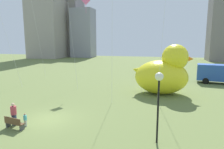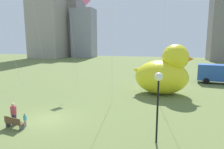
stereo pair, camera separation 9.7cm
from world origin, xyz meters
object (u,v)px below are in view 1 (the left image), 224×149
(giant_inflatable_duck, at_px, (163,73))
(box_truck, at_px, (218,74))
(park_bench, at_px, (14,123))
(person_child, at_px, (25,119))
(person_adult, at_px, (14,113))
(kite_pink, at_px, (85,4))
(lamppost, at_px, (159,87))

(giant_inflatable_duck, distance_m, box_truck, 11.53)
(park_bench, bearing_deg, person_child, 52.20)
(person_adult, distance_m, kite_pink, 18.46)
(person_adult, height_order, box_truck, box_truck)
(person_adult, bearing_deg, person_child, 2.58)
(person_child, distance_m, box_truck, 27.37)
(giant_inflatable_duck, height_order, kite_pink, kite_pink)
(kite_pink, bearing_deg, giant_inflatable_duck, -14.29)
(park_bench, height_order, giant_inflatable_duck, giant_inflatable_duck)
(person_adult, bearing_deg, park_bench, -51.99)
(person_adult, xyz_separation_m, lamppost, (10.63, -0.07, 2.62))
(giant_inflatable_duck, bearing_deg, park_bench, -128.86)
(box_truck, height_order, kite_pink, kite_pink)
(park_bench, xyz_separation_m, giant_inflatable_duck, (10.47, 13.00, 2.08))
(person_adult, bearing_deg, box_truck, 47.50)
(park_bench, distance_m, person_adult, 0.89)
(box_truck, bearing_deg, giant_inflatable_duck, -134.14)
(park_bench, bearing_deg, lamppost, 2.87)
(giant_inflatable_duck, bearing_deg, person_adult, -131.36)
(box_truck, distance_m, kite_pink, 22.16)
(person_child, relative_size, giant_inflatable_duck, 0.14)
(person_adult, relative_size, person_child, 1.75)
(person_adult, relative_size, giant_inflatable_duck, 0.24)
(person_child, bearing_deg, lamppost, -0.69)
(person_child, relative_size, kite_pink, 0.08)
(giant_inflatable_duck, xyz_separation_m, box_truck, (8.00, 8.24, -1.10))
(person_child, bearing_deg, kite_pink, 94.02)
(park_bench, xyz_separation_m, person_child, (0.49, 0.63, 0.08))
(person_adult, xyz_separation_m, box_truck, (18.93, 20.65, 0.49))
(person_adult, height_order, kite_pink, kite_pink)
(person_child, distance_m, kite_pink, 18.69)
(person_child, height_order, lamppost, lamppost)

